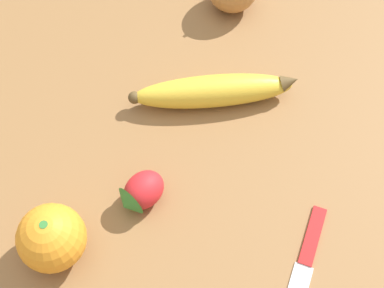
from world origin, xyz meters
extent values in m
plane|color=olive|center=(0.00, 0.00, 0.00)|extent=(3.00, 3.00, 0.00)
ellipsoid|color=gold|center=(0.05, 0.05, 0.02)|extent=(0.22, 0.12, 0.04)
cone|color=brown|center=(0.15, 0.09, 0.03)|extent=(0.04, 0.03, 0.03)
sphere|color=brown|center=(-0.05, 0.01, 0.02)|extent=(0.02, 0.02, 0.02)
sphere|color=orange|center=(-0.08, -0.20, 0.04)|extent=(0.08, 0.08, 0.08)
cylinder|color=#337A33|center=(-0.08, -0.20, 0.08)|extent=(0.01, 0.01, 0.00)
ellipsoid|color=red|center=(0.00, -0.11, 0.02)|extent=(0.06, 0.07, 0.04)
cone|color=#337A33|center=(-0.01, -0.14, 0.02)|extent=(0.04, 0.03, 0.04)
cube|color=red|center=(0.21, -0.11, 0.00)|extent=(0.03, 0.08, 0.01)
camera|label=1|loc=(0.13, -0.37, 0.60)|focal=50.00mm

